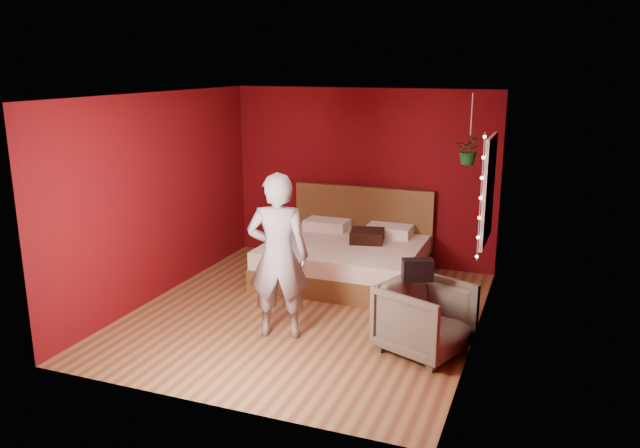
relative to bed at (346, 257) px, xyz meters
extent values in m
plane|color=olive|center=(-0.05, -1.40, -0.30)|extent=(4.50, 4.50, 0.00)
cube|color=#5E0A09|center=(-0.05, 0.86, 1.00)|extent=(4.00, 0.02, 2.60)
cube|color=#5E0A09|center=(-0.05, -3.66, 1.00)|extent=(4.00, 0.02, 2.60)
cube|color=#5E0A09|center=(-2.06, -1.40, 1.00)|extent=(0.02, 4.50, 2.60)
cube|color=#5E0A09|center=(1.96, -1.40, 1.00)|extent=(0.02, 4.50, 2.60)
cube|color=white|center=(-0.05, -1.40, 2.31)|extent=(4.00, 4.50, 0.02)
cube|color=white|center=(1.92, -0.50, 1.20)|extent=(0.04, 0.97, 1.27)
cube|color=black|center=(1.91, -0.50, 1.20)|extent=(0.02, 0.85, 1.15)
cube|color=white|center=(1.90, -0.50, 1.20)|extent=(0.03, 0.05, 1.15)
cube|color=white|center=(1.90, -0.50, 1.20)|extent=(0.03, 0.85, 0.05)
cylinder|color=silver|center=(1.89, -1.02, 1.20)|extent=(0.01, 0.01, 1.45)
sphere|color=#FFF2CC|center=(1.89, -1.02, 0.52)|extent=(0.04, 0.04, 0.04)
sphere|color=#FFF2CC|center=(1.89, -1.02, 0.75)|extent=(0.04, 0.04, 0.04)
sphere|color=#FFF2CC|center=(1.89, -1.02, 0.97)|extent=(0.04, 0.04, 0.04)
sphere|color=#FFF2CC|center=(1.89, -1.02, 1.20)|extent=(0.04, 0.04, 0.04)
sphere|color=#FFF2CC|center=(1.89, -1.02, 1.42)|extent=(0.04, 0.04, 0.04)
sphere|color=#FFF2CC|center=(1.89, -1.02, 1.65)|extent=(0.04, 0.04, 0.04)
sphere|color=#FFF2CC|center=(1.89, -1.02, 1.87)|extent=(0.04, 0.04, 0.04)
cube|color=brown|center=(0.00, -0.10, -0.16)|extent=(2.12, 1.80, 0.30)
cube|color=silver|center=(0.00, -0.10, 0.11)|extent=(2.08, 1.77, 0.23)
cube|color=brown|center=(0.00, 0.76, 0.28)|extent=(2.12, 0.08, 1.17)
cube|color=white|center=(-0.48, 0.51, 0.30)|extent=(0.64, 0.40, 0.15)
cube|color=white|center=(0.48, 0.51, 0.30)|extent=(0.64, 0.40, 0.15)
imported|color=gray|center=(-0.08, -2.09, 0.62)|extent=(0.77, 0.61, 1.84)
imported|color=#6A6754|center=(1.51, -1.92, 0.08)|extent=(1.08, 1.06, 0.76)
cube|color=black|center=(1.39, -1.85, 0.57)|extent=(0.35, 0.27, 0.22)
cube|color=black|center=(0.27, 0.10, 0.31)|extent=(0.53, 0.53, 0.16)
cylinder|color=silver|center=(1.64, -0.25, 2.05)|extent=(0.01, 0.01, 0.50)
imported|color=#165020|center=(1.64, -0.25, 1.62)|extent=(0.35, 0.31, 0.36)
camera|label=1|loc=(2.63, -7.93, 2.64)|focal=35.00mm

